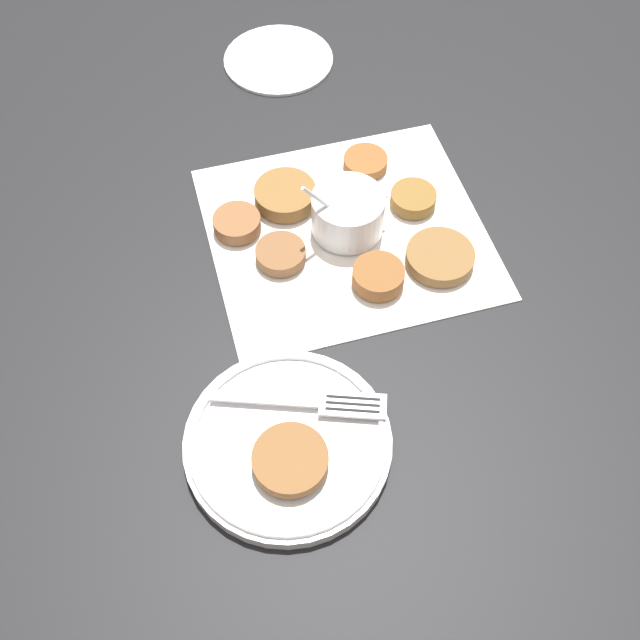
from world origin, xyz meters
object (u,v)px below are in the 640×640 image
object	(u,v)px
fritter_on_plate	(290,460)
fork	(318,403)
sauce_bowl	(348,215)
serving_plate	(288,442)
extra_saucer	(278,58)

from	to	relation	value
fritter_on_plate	fork	distance (m)	0.07
sauce_bowl	serving_plate	xyz separation A→B (m)	(-0.13, -0.27, -0.02)
serving_plate	extra_saucer	bearing A→B (deg)	79.96
extra_saucer	fork	bearing A→B (deg)	-96.87
sauce_bowl	fritter_on_plate	xyz separation A→B (m)	(-0.13, -0.30, 0.00)
fritter_on_plate	extra_saucer	bearing A→B (deg)	80.17
fritter_on_plate	extra_saucer	size ratio (longest dim) A/B	0.47
fork	sauce_bowl	bearing A→B (deg)	69.10
fritter_on_plate	serving_plate	bearing A→B (deg)	85.18
serving_plate	fritter_on_plate	bearing A→B (deg)	-94.82
extra_saucer	sauce_bowl	bearing A→B (deg)	-86.44
sauce_bowl	extra_saucer	xyz separation A→B (m)	(-0.02, 0.34, -0.02)
fritter_on_plate	extra_saucer	xyz separation A→B (m)	(0.11, 0.64, -0.02)
fork	extra_saucer	bearing A→B (deg)	83.13
serving_plate	sauce_bowl	bearing A→B (deg)	64.36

